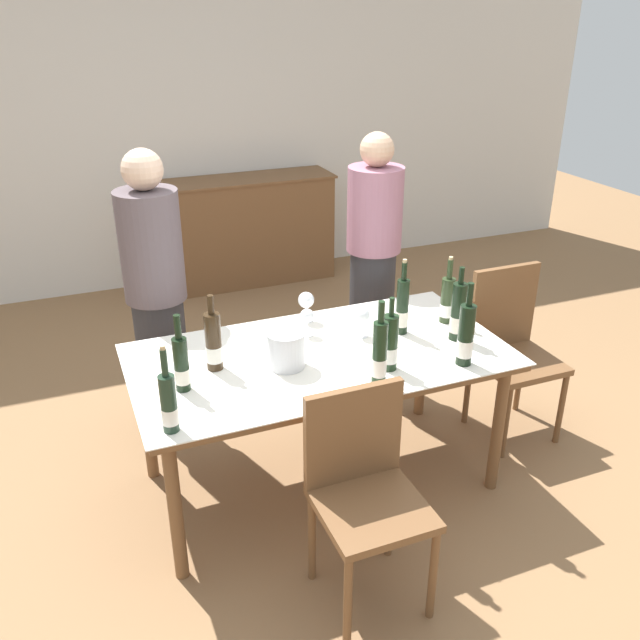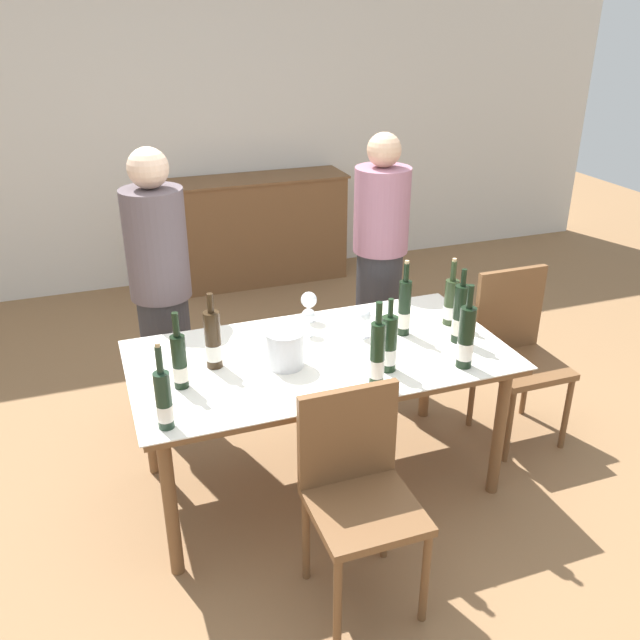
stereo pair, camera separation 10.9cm
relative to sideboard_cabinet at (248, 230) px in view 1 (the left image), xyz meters
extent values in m
plane|color=olive|center=(-0.48, -2.87, -0.46)|extent=(12.00, 12.00, 0.00)
cube|color=silver|center=(-0.48, 0.29, 0.94)|extent=(8.00, 0.10, 2.80)
cube|color=brown|center=(0.00, 0.00, -0.01)|extent=(1.46, 0.44, 0.91)
cube|color=brown|center=(0.00, 0.00, 0.45)|extent=(1.51, 0.46, 0.02)
cylinder|color=brown|center=(-1.28, -3.24, -0.11)|extent=(0.06, 0.06, 0.71)
cylinder|color=brown|center=(0.32, -3.24, -0.11)|extent=(0.06, 0.06, 0.71)
cylinder|color=brown|center=(-1.28, -2.49, -0.11)|extent=(0.06, 0.06, 0.71)
cylinder|color=brown|center=(0.32, -2.49, -0.11)|extent=(0.06, 0.06, 0.71)
cube|color=brown|center=(-0.48, -2.87, 0.26)|extent=(1.77, 0.91, 0.04)
cube|color=white|center=(-0.48, -2.87, 0.28)|extent=(1.80, 0.94, 0.01)
cylinder|color=silver|center=(-0.67, -2.92, 0.37)|extent=(0.17, 0.17, 0.17)
cylinder|color=silver|center=(-0.67, -2.92, 0.46)|extent=(0.18, 0.18, 0.01)
cylinder|color=#28381E|center=(0.27, -2.77, 0.41)|extent=(0.07, 0.07, 0.24)
cylinder|color=white|center=(0.27, -2.77, 0.35)|extent=(0.07, 0.07, 0.07)
cylinder|color=#28381E|center=(0.27, -2.77, 0.58)|extent=(0.03, 0.03, 0.10)
cylinder|color=tan|center=(0.27, -2.77, 0.64)|extent=(0.02, 0.02, 0.02)
cylinder|color=black|center=(-0.34, -3.22, 0.43)|extent=(0.06, 0.06, 0.30)
cylinder|color=white|center=(-0.34, -3.22, 0.37)|extent=(0.07, 0.07, 0.08)
cylinder|color=black|center=(-0.34, -3.22, 0.63)|extent=(0.03, 0.03, 0.10)
cylinder|color=#332314|center=(-0.98, -2.81, 0.42)|extent=(0.07, 0.07, 0.27)
cylinder|color=white|center=(-0.98, -2.81, 0.36)|extent=(0.08, 0.08, 0.08)
cylinder|color=#332314|center=(-0.98, -2.81, 0.61)|extent=(0.03, 0.03, 0.09)
cylinder|color=black|center=(-0.01, -2.80, 0.43)|extent=(0.06, 0.06, 0.29)
cylinder|color=silver|center=(-0.01, -2.80, 0.37)|extent=(0.06, 0.06, 0.08)
cylinder|color=black|center=(-0.01, -2.80, 0.62)|extent=(0.03, 0.03, 0.09)
cylinder|color=tan|center=(-0.01, -2.80, 0.67)|extent=(0.02, 0.02, 0.02)
cylinder|color=black|center=(-1.15, -2.94, 0.41)|extent=(0.06, 0.06, 0.25)
cylinder|color=silver|center=(-1.15, -2.94, 0.36)|extent=(0.07, 0.07, 0.07)
cylinder|color=black|center=(-1.15, -2.94, 0.59)|extent=(0.03, 0.03, 0.11)
cylinder|color=black|center=(0.10, -3.20, 0.43)|extent=(0.07, 0.07, 0.29)
cylinder|color=white|center=(0.10, -3.20, 0.37)|extent=(0.08, 0.08, 0.08)
cylinder|color=black|center=(0.10, -3.20, 0.64)|extent=(0.03, 0.03, 0.11)
cylinder|color=black|center=(-0.24, -3.11, 0.42)|extent=(0.07, 0.07, 0.27)
cylinder|color=white|center=(-0.24, -3.11, 0.36)|extent=(0.07, 0.07, 0.07)
cylinder|color=black|center=(-0.24, -3.11, 0.60)|extent=(0.02, 0.02, 0.09)
cylinder|color=#1E3323|center=(-1.26, -3.24, 0.41)|extent=(0.06, 0.06, 0.24)
cylinder|color=white|center=(-1.26, -3.24, 0.35)|extent=(0.07, 0.07, 0.07)
cylinder|color=#1E3323|center=(-1.26, -3.24, 0.59)|extent=(0.03, 0.03, 0.11)
cylinder|color=tan|center=(-1.26, -3.24, 0.65)|extent=(0.02, 0.02, 0.02)
cylinder|color=black|center=(0.21, -2.97, 0.43)|extent=(0.07, 0.07, 0.30)
cylinder|color=silver|center=(0.21, -2.97, 0.37)|extent=(0.07, 0.07, 0.08)
cylinder|color=black|center=(0.21, -2.97, 0.62)|extent=(0.03, 0.03, 0.09)
cylinder|color=white|center=(-0.21, -2.76, 0.29)|extent=(0.07, 0.07, 0.00)
cylinder|color=white|center=(-0.21, -2.76, 0.33)|extent=(0.01, 0.01, 0.08)
sphere|color=white|center=(-0.21, -2.76, 0.40)|extent=(0.08, 0.08, 0.08)
cylinder|color=white|center=(-0.46, -2.65, 0.29)|extent=(0.06, 0.06, 0.00)
cylinder|color=white|center=(-0.46, -2.65, 0.33)|extent=(0.01, 0.01, 0.08)
sphere|color=white|center=(-0.46, -2.65, 0.39)|extent=(0.07, 0.07, 0.07)
cylinder|color=white|center=(-0.41, -2.49, 0.29)|extent=(0.07, 0.07, 0.00)
cylinder|color=white|center=(-0.41, -2.49, 0.33)|extent=(0.01, 0.01, 0.08)
sphere|color=white|center=(-0.41, -2.49, 0.41)|extent=(0.08, 0.08, 0.08)
cylinder|color=brown|center=(-0.76, -3.84, -0.24)|extent=(0.03, 0.03, 0.45)
cylinder|color=brown|center=(-0.39, -3.84, -0.24)|extent=(0.03, 0.03, 0.45)
cylinder|color=brown|center=(-0.76, -3.47, -0.24)|extent=(0.03, 0.03, 0.45)
cylinder|color=brown|center=(-0.39, -3.47, -0.24)|extent=(0.03, 0.03, 0.45)
cube|color=brown|center=(-0.58, -3.65, 0.00)|extent=(0.42, 0.42, 0.04)
cube|color=brown|center=(-0.58, -3.46, 0.23)|extent=(0.42, 0.04, 0.43)
cylinder|color=brown|center=(0.53, -3.05, -0.24)|extent=(0.03, 0.03, 0.44)
cylinder|color=brown|center=(0.90, -3.05, -0.24)|extent=(0.03, 0.03, 0.44)
cylinder|color=brown|center=(0.53, -2.68, -0.24)|extent=(0.03, 0.03, 0.44)
cylinder|color=brown|center=(0.90, -2.68, -0.24)|extent=(0.03, 0.03, 0.44)
cube|color=brown|center=(0.71, -2.87, -0.01)|extent=(0.42, 0.42, 0.04)
cube|color=brown|center=(0.71, -2.67, 0.25)|extent=(0.42, 0.04, 0.48)
cylinder|color=#2D2D33|center=(-1.11, -2.04, -0.06)|extent=(0.28, 0.28, 0.82)
cylinder|color=#594C51|center=(-1.11, -2.04, 0.65)|extent=(0.33, 0.33, 0.59)
sphere|color=beige|center=(-1.11, -2.04, 1.05)|extent=(0.21, 0.21, 0.21)
cylinder|color=#2D2D33|center=(0.21, -2.03, -0.01)|extent=(0.28, 0.28, 0.92)
cylinder|color=#9E667A|center=(0.21, -2.03, 0.70)|extent=(0.33, 0.33, 0.50)
sphere|color=#DBAD89|center=(0.21, -2.03, 1.05)|extent=(0.20, 0.20, 0.20)
camera|label=1|loc=(-1.55, -5.51, 1.81)|focal=38.00mm
camera|label=2|loc=(-1.45, -5.55, 1.81)|focal=38.00mm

